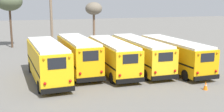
{
  "coord_description": "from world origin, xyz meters",
  "views": [
    {
      "loc": [
        -8.77,
        -25.39,
        6.89
      ],
      "look_at": [
        0.0,
        -0.26,
        1.62
      ],
      "focal_mm": 45.0,
      "sensor_mm": 36.0,
      "label": 1
    }
  ],
  "objects_px": {
    "school_bus_4": "(173,54)",
    "utility_pole": "(51,17)",
    "school_bus_2": "(112,55)",
    "school_bus_3": "(140,53)",
    "school_bus_1": "(78,54)",
    "bare_tree_0": "(9,1)",
    "bare_tree_1": "(94,9)",
    "traffic_cone": "(206,85)",
    "school_bus_0": "(47,60)"
  },
  "relations": [
    {
      "from": "school_bus_0",
      "to": "bare_tree_0",
      "type": "xyz_separation_m",
      "value": [
        -2.98,
        19.62,
        4.98
      ]
    },
    {
      "from": "school_bus_3",
      "to": "school_bus_4",
      "type": "relative_size",
      "value": 1.02
    },
    {
      "from": "school_bus_3",
      "to": "bare_tree_1",
      "type": "bearing_deg",
      "value": 88.66
    },
    {
      "from": "utility_pole",
      "to": "school_bus_4",
      "type": "bearing_deg",
      "value": -54.15
    },
    {
      "from": "school_bus_0",
      "to": "school_bus_2",
      "type": "relative_size",
      "value": 0.96
    },
    {
      "from": "school_bus_1",
      "to": "school_bus_4",
      "type": "distance_m",
      "value": 9.58
    },
    {
      "from": "school_bus_0",
      "to": "school_bus_3",
      "type": "relative_size",
      "value": 0.89
    },
    {
      "from": "school_bus_4",
      "to": "utility_pole",
      "type": "distance_m",
      "value": 17.74
    },
    {
      "from": "school_bus_3",
      "to": "bare_tree_0",
      "type": "bearing_deg",
      "value": 123.71
    },
    {
      "from": "school_bus_2",
      "to": "bare_tree_1",
      "type": "xyz_separation_m",
      "value": [
        3.56,
        19.12,
        3.83
      ]
    },
    {
      "from": "school_bus_1",
      "to": "traffic_cone",
      "type": "relative_size",
      "value": 13.53
    },
    {
      "from": "school_bus_1",
      "to": "school_bus_0",
      "type": "bearing_deg",
      "value": -150.44
    },
    {
      "from": "school_bus_2",
      "to": "school_bus_3",
      "type": "height_order",
      "value": "school_bus_2"
    },
    {
      "from": "school_bus_4",
      "to": "bare_tree_0",
      "type": "xyz_separation_m",
      "value": [
        -15.47,
        19.84,
        5.14
      ]
    },
    {
      "from": "school_bus_2",
      "to": "school_bus_4",
      "type": "relative_size",
      "value": 0.94
    },
    {
      "from": "school_bus_4",
      "to": "bare_tree_1",
      "type": "bearing_deg",
      "value": 97.6
    },
    {
      "from": "school_bus_3",
      "to": "utility_pole",
      "type": "bearing_deg",
      "value": 119.0
    },
    {
      "from": "utility_pole",
      "to": "bare_tree_1",
      "type": "height_order",
      "value": "utility_pole"
    },
    {
      "from": "school_bus_4",
      "to": "utility_pole",
      "type": "xyz_separation_m",
      "value": [
        -10.24,
        14.17,
        3.03
      ]
    },
    {
      "from": "utility_pole",
      "to": "bare_tree_0",
      "type": "relative_size",
      "value": 1.11
    },
    {
      "from": "school_bus_1",
      "to": "school_bus_4",
      "type": "height_order",
      "value": "school_bus_1"
    },
    {
      "from": "school_bus_1",
      "to": "utility_pole",
      "type": "xyz_separation_m",
      "value": [
        -0.87,
        12.18,
        2.86
      ]
    },
    {
      "from": "school_bus_4",
      "to": "traffic_cone",
      "type": "xyz_separation_m",
      "value": [
        -1.11,
        -6.68,
        -1.29
      ]
    },
    {
      "from": "bare_tree_1",
      "to": "traffic_cone",
      "type": "xyz_separation_m",
      "value": [
        1.57,
        -26.77,
        -5.15
      ]
    },
    {
      "from": "school_bus_3",
      "to": "school_bus_4",
      "type": "height_order",
      "value": "school_bus_3"
    },
    {
      "from": "bare_tree_1",
      "to": "school_bus_2",
      "type": "bearing_deg",
      "value": -100.56
    },
    {
      "from": "school_bus_2",
      "to": "bare_tree_1",
      "type": "distance_m",
      "value": 19.82
    },
    {
      "from": "school_bus_0",
      "to": "bare_tree_1",
      "type": "xyz_separation_m",
      "value": [
        9.81,
        19.87,
        3.71
      ]
    },
    {
      "from": "school_bus_2",
      "to": "school_bus_3",
      "type": "bearing_deg",
      "value": 6.55
    },
    {
      "from": "school_bus_2",
      "to": "bare_tree_0",
      "type": "height_order",
      "value": "bare_tree_0"
    },
    {
      "from": "school_bus_0",
      "to": "bare_tree_0",
      "type": "height_order",
      "value": "bare_tree_0"
    },
    {
      "from": "school_bus_2",
      "to": "school_bus_4",
      "type": "distance_m",
      "value": 6.32
    },
    {
      "from": "utility_pole",
      "to": "bare_tree_0",
      "type": "bearing_deg",
      "value": 132.7
    },
    {
      "from": "school_bus_3",
      "to": "school_bus_4",
      "type": "distance_m",
      "value": 3.39
    },
    {
      "from": "bare_tree_1",
      "to": "bare_tree_0",
      "type": "bearing_deg",
      "value": -178.86
    },
    {
      "from": "school_bus_1",
      "to": "school_bus_2",
      "type": "xyz_separation_m",
      "value": [
        3.12,
        -1.02,
        -0.13
      ]
    },
    {
      "from": "school_bus_1",
      "to": "school_bus_3",
      "type": "bearing_deg",
      "value": -6.01
    },
    {
      "from": "school_bus_1",
      "to": "school_bus_3",
      "type": "height_order",
      "value": "school_bus_1"
    },
    {
      "from": "school_bus_3",
      "to": "utility_pole",
      "type": "xyz_separation_m",
      "value": [
        -7.12,
        12.84,
        3.01
      ]
    },
    {
      "from": "school_bus_0",
      "to": "utility_pole",
      "type": "distance_m",
      "value": 14.42
    },
    {
      "from": "school_bus_2",
      "to": "bare_tree_0",
      "type": "xyz_separation_m",
      "value": [
        -9.22,
        18.86,
        5.1
      ]
    },
    {
      "from": "school_bus_3",
      "to": "bare_tree_0",
      "type": "relative_size",
      "value": 1.33
    },
    {
      "from": "school_bus_0",
      "to": "school_bus_2",
      "type": "bearing_deg",
      "value": 6.89
    },
    {
      "from": "school_bus_1",
      "to": "school_bus_4",
      "type": "relative_size",
      "value": 0.88
    },
    {
      "from": "school_bus_1",
      "to": "bare_tree_0",
      "type": "bearing_deg",
      "value": 108.87
    },
    {
      "from": "school_bus_4",
      "to": "school_bus_3",
      "type": "bearing_deg",
      "value": 156.91
    },
    {
      "from": "school_bus_2",
      "to": "school_bus_4",
      "type": "bearing_deg",
      "value": -8.85
    },
    {
      "from": "school_bus_3",
      "to": "school_bus_1",
      "type": "bearing_deg",
      "value": 173.99
    },
    {
      "from": "school_bus_2",
      "to": "school_bus_4",
      "type": "height_order",
      "value": "school_bus_2"
    },
    {
      "from": "traffic_cone",
      "to": "bare_tree_0",
      "type": "bearing_deg",
      "value": 118.43
    }
  ]
}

